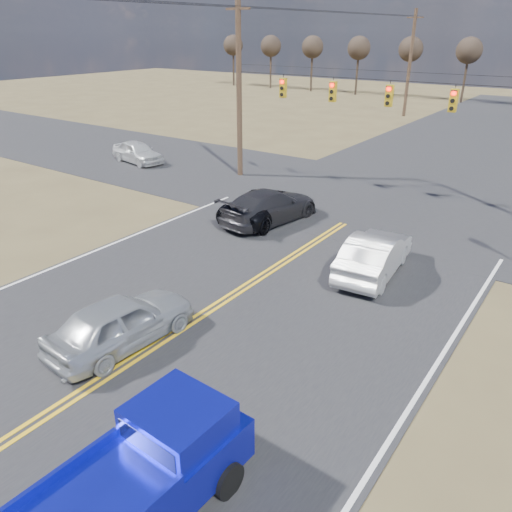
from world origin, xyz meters
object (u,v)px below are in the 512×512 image
Objects in this scene: white_car_queue at (374,254)px; silver_suv at (121,321)px; pickup_truck at (133,486)px; cross_car_west at (137,152)px; black_suv at (264,205)px; dgrey_car_queue at (270,206)px.

silver_suv is at bearing 58.76° from white_car_queue.
white_car_queue is at bearing -111.48° from silver_suv.
cross_car_west is at bearing 139.73° from pickup_truck.
black_suv is at bearing -72.73° from silver_suv.
silver_suv is 9.25m from white_car_queue.
silver_suv reaches higher than cross_car_west.
pickup_truck is 1.17× the size of silver_suv.
pickup_truck is at bearing 112.84° from black_suv.
pickup_truck is 12.06m from white_car_queue.
black_suv is at bearing -11.80° from dgrey_car_queue.
white_car_queue is 20.71m from cross_car_west.
dgrey_car_queue reaches higher than silver_suv.
pickup_truck is 16.20m from black_suv.
dgrey_car_queue reaches higher than cross_car_west.
black_suv is at bearing -26.58° from white_car_queue.
silver_suv is at bearing 143.62° from pickup_truck.
white_car_queue reaches higher than cross_car_west.
black_suv is 6.99m from white_car_queue.
white_car_queue is at bearing 95.32° from pickup_truck.
cross_car_west is at bearing -39.68° from silver_suv.
black_suv is 1.21× the size of cross_car_west.
white_car_queue is (-0.66, 12.04, -0.16)m from pickup_truck.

